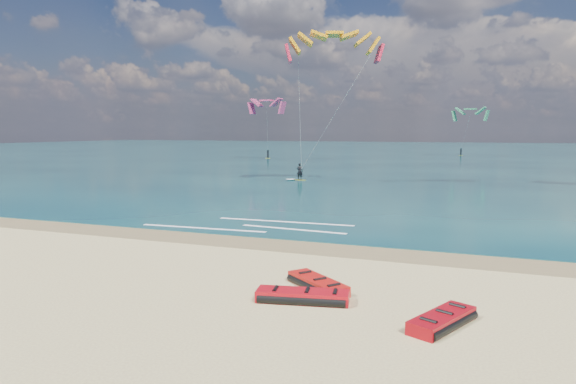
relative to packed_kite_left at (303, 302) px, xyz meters
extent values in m
plane|color=tan|center=(-6.40, 43.53, 0.00)|extent=(320.00, 320.00, 0.00)
cube|color=brown|center=(-6.40, 6.53, 0.00)|extent=(320.00, 2.40, 0.01)
cube|color=#0A2C38|center=(-6.40, 107.53, 0.02)|extent=(320.00, 200.00, 0.04)
cube|color=gold|center=(-11.82, 33.69, 0.07)|extent=(1.23, 0.42, 0.05)
imported|color=black|center=(-11.82, 33.69, 0.89)|extent=(0.63, 0.44, 1.62)
cylinder|color=black|center=(-11.55, 33.42, 1.12)|extent=(0.50, 0.05, 0.04)
cube|color=white|center=(-4.97, 11.63, 0.04)|extent=(7.46, 0.51, 0.01)
cube|color=white|center=(-3.86, 9.83, 0.04)|extent=(5.49, 0.63, 0.01)
cube|color=white|center=(-8.12, 8.53, 0.04)|extent=(6.63, 0.60, 0.01)
camera|label=1|loc=(4.54, -13.33, 4.83)|focal=32.00mm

